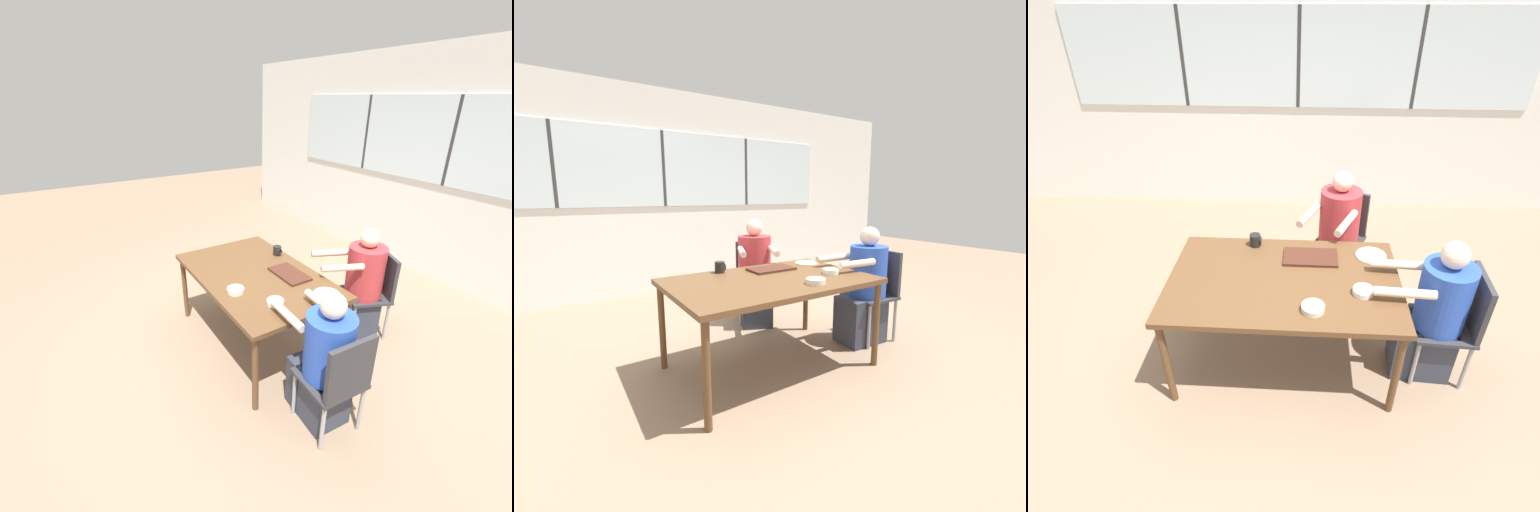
% 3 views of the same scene
% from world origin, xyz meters
% --- Properties ---
extents(ground_plane, '(16.00, 16.00, 0.00)m').
position_xyz_m(ground_plane, '(0.00, 0.00, 0.00)').
color(ground_plane, '#8C725B').
extents(wall_back_with_windows, '(8.40, 0.08, 2.80)m').
position_xyz_m(wall_back_with_windows, '(0.00, 2.73, 1.42)').
color(wall_back_with_windows, silver).
rests_on(wall_back_with_windows, ground_plane).
extents(dining_table, '(1.57, 1.00, 0.74)m').
position_xyz_m(dining_table, '(0.00, 0.00, 0.68)').
color(dining_table, brown).
rests_on(dining_table, ground_plane).
extents(chair_for_woman_green_shirt, '(0.53, 0.53, 0.86)m').
position_xyz_m(chair_for_woman_green_shirt, '(0.49, 1.09, 0.51)').
color(chair_for_woman_green_shirt, '#333338').
rests_on(chair_for_woman_green_shirt, ground_plane).
extents(chair_for_man_blue_shirt, '(0.42, 0.42, 0.86)m').
position_xyz_m(chair_for_man_blue_shirt, '(1.19, -0.07, 0.51)').
color(chair_for_man_blue_shirt, '#333338').
rests_on(chair_for_man_blue_shirt, ground_plane).
extents(person_woman_green_shirt, '(0.58, 0.73, 1.13)m').
position_xyz_m(person_woman_green_shirt, '(0.42, 0.94, 0.50)').
color(person_woman_green_shirt, '#333847').
rests_on(person_woman_green_shirt, ground_plane).
extents(person_man_blue_shirt, '(0.66, 0.39, 1.10)m').
position_xyz_m(person_man_blue_shirt, '(1.02, -0.06, 0.49)').
color(person_man_blue_shirt, '#333847').
rests_on(person_man_blue_shirt, ground_plane).
extents(food_tray_dark, '(0.39, 0.23, 0.02)m').
position_xyz_m(food_tray_dark, '(0.18, 0.25, 0.75)').
color(food_tray_dark, '#472319').
rests_on(food_tray_dark, dining_table).
extents(coffee_mug, '(0.09, 0.08, 0.09)m').
position_xyz_m(coffee_mug, '(-0.24, 0.40, 0.79)').
color(coffee_mug, black).
rests_on(coffee_mug, dining_table).
extents(bowl_white_shallow, '(0.14, 0.14, 0.04)m').
position_xyz_m(bowl_white_shallow, '(0.20, -0.32, 0.76)').
color(bowl_white_shallow, silver).
rests_on(bowl_white_shallow, dining_table).
extents(bowl_cereal, '(0.14, 0.14, 0.04)m').
position_xyz_m(bowl_cereal, '(0.52, -0.13, 0.76)').
color(bowl_cereal, white).
rests_on(bowl_cereal, dining_table).
extents(plate_tortillas, '(0.22, 0.22, 0.01)m').
position_xyz_m(plate_tortillas, '(0.62, 0.31, 0.75)').
color(plate_tortillas, beige).
rests_on(plate_tortillas, dining_table).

